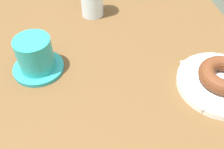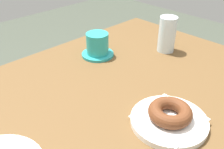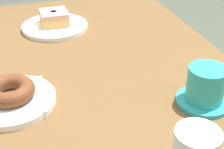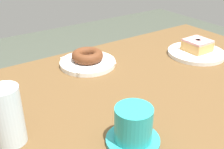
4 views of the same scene
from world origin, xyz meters
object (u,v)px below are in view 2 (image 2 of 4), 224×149
(donut_chocolate_ring, at_px, (170,112))
(coffee_cup, at_px, (97,45))
(water_glass, at_px, (167,34))
(plate_chocolate_ring, at_px, (169,121))

(donut_chocolate_ring, xyz_separation_m, coffee_cup, (-0.12, -0.41, 0.01))
(water_glass, bearing_deg, donut_chocolate_ring, 36.67)
(donut_chocolate_ring, distance_m, water_glass, 0.42)
(plate_chocolate_ring, height_order, coffee_cup, coffee_cup)
(water_glass, height_order, coffee_cup, water_glass)
(water_glass, relative_size, coffee_cup, 1.13)
(water_glass, bearing_deg, plate_chocolate_ring, 36.67)
(plate_chocolate_ring, relative_size, water_glass, 1.43)
(coffee_cup, bearing_deg, donut_chocolate_ring, 73.54)
(plate_chocolate_ring, relative_size, coffee_cup, 1.62)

